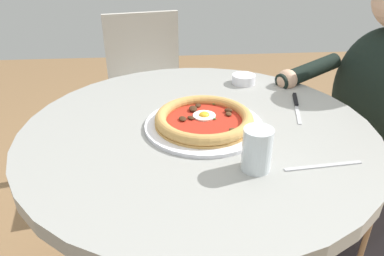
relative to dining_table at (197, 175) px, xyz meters
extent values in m
cylinder|color=#999993|center=(0.00, 0.00, 0.14)|extent=(0.95, 0.95, 0.04)
cylinder|color=gray|center=(0.00, 0.00, -0.23)|extent=(0.11, 0.11, 0.69)
cylinder|color=white|center=(0.02, 0.00, 0.16)|extent=(0.32, 0.32, 0.01)
cylinder|color=tan|center=(0.02, 0.00, 0.17)|extent=(0.26, 0.26, 0.01)
torus|color=tan|center=(0.02, 0.00, 0.18)|extent=(0.26, 0.26, 0.03)
cylinder|color=red|center=(0.02, 0.00, 0.17)|extent=(0.24, 0.24, 0.00)
cylinder|color=white|center=(0.02, 0.02, 0.18)|extent=(0.06, 0.06, 0.00)
ellipsoid|color=yellow|center=(0.02, 0.02, 0.18)|extent=(0.03, 0.03, 0.02)
ellipsoid|color=#3D2314|center=(0.09, 0.04, 0.18)|extent=(0.03, 0.02, 0.01)
ellipsoid|color=#3D2314|center=(-0.02, 0.01, 0.18)|extent=(0.02, 0.03, 0.01)
ellipsoid|color=#3D2314|center=(-0.04, 0.01, 0.18)|extent=(0.02, 0.03, 0.01)
ellipsoid|color=#4C2D19|center=(0.09, 0.02, 0.18)|extent=(0.02, 0.03, 0.01)
ellipsoid|color=#3D2314|center=(-0.01, 0.06, 0.18)|extent=(0.03, 0.04, 0.01)
ellipsoid|color=#3D2314|center=(0.01, 0.09, 0.18)|extent=(0.02, 0.03, 0.01)
ellipsoid|color=brown|center=(0.08, -0.07, 0.18)|extent=(0.03, 0.03, 0.01)
ellipsoid|color=#3D2314|center=(0.06, -0.09, 0.18)|extent=(0.03, 0.03, 0.01)
ellipsoid|color=#2D6B28|center=(0.05, 0.00, 0.18)|extent=(0.01, 0.01, 0.00)
ellipsoid|color=#2D6B28|center=(0.05, 0.10, 0.18)|extent=(0.01, 0.01, 0.00)
ellipsoid|color=#2D6B28|center=(0.06, 0.09, 0.18)|extent=(0.01, 0.01, 0.00)
cylinder|color=silver|center=(0.11, -0.20, 0.21)|extent=(0.07, 0.07, 0.10)
cylinder|color=silver|center=(0.11, -0.20, 0.17)|extent=(0.06, 0.06, 0.02)
cube|color=silver|center=(0.29, 0.05, 0.16)|extent=(0.04, 0.11, 0.00)
cube|color=black|center=(0.32, 0.15, 0.16)|extent=(0.03, 0.09, 0.01)
cylinder|color=white|center=(0.19, 0.30, 0.17)|extent=(0.08, 0.08, 0.03)
cylinder|color=olive|center=(0.19, 0.30, 0.18)|extent=(0.07, 0.07, 0.01)
cube|color=#BCBCC1|center=(0.26, -0.21, 0.16)|extent=(0.18, 0.03, 0.00)
cube|color=#282833|center=(0.67, 0.26, -0.37)|extent=(0.38, 0.42, 0.45)
ellipsoid|color=black|center=(0.67, 0.26, 0.10)|extent=(0.34, 0.44, 0.49)
cylinder|color=black|center=(0.42, 0.32, 0.19)|extent=(0.26, 0.17, 0.09)
sphere|color=tan|center=(0.33, 0.27, 0.18)|extent=(0.07, 0.07, 0.07)
cube|color=#957050|center=(0.71, 0.28, -0.13)|extent=(0.50, 0.50, 0.02)
cylinder|color=#8E6B4C|center=(0.49, 0.37, -0.37)|extent=(0.02, 0.02, 0.45)
cylinder|color=#8E6B4C|center=(0.61, 0.05, -0.37)|extent=(0.02, 0.02, 0.45)
cylinder|color=#8E6B4C|center=(0.81, 0.50, -0.37)|extent=(0.02, 0.02, 0.45)
cube|color=beige|center=(-0.16, 0.84, -0.12)|extent=(0.50, 0.50, 0.02)
cube|color=beige|center=(-0.19, 1.04, 0.07)|extent=(0.38, 0.09, 0.37)
cylinder|color=#B7B2A8|center=(-0.31, 0.61, -0.36)|extent=(0.02, 0.02, 0.46)
cylinder|color=#B7B2A8|center=(0.07, 0.68, -0.36)|extent=(0.02, 0.02, 0.46)
cylinder|color=#B7B2A8|center=(-0.38, 0.99, -0.36)|extent=(0.02, 0.02, 0.46)
cylinder|color=#B7B2A8|center=(0.00, 1.06, -0.36)|extent=(0.02, 0.02, 0.46)
camera|label=1|loc=(-0.09, -0.87, 0.63)|focal=34.53mm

